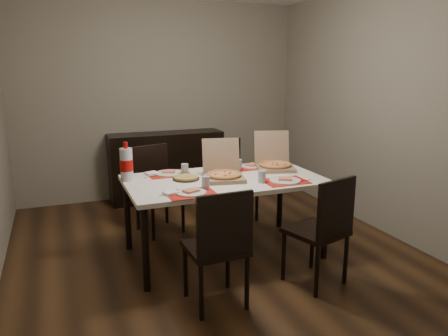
{
  "coord_description": "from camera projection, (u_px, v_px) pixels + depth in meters",
  "views": [
    {
      "loc": [
        -1.35,
        -3.81,
        1.79
      ],
      "look_at": [
        0.07,
        -0.16,
        0.85
      ],
      "focal_mm": 35.0,
      "sensor_mm": 36.0,
      "label": 1
    }
  ],
  "objects": [
    {
      "name": "room_walls",
      "position": [
        196.0,
        69.0,
        4.34
      ],
      "size": [
        3.84,
        4.02,
        2.62
      ],
      "color": "gray",
      "rests_on": "ground"
    },
    {
      "name": "setting_near_right",
      "position": [
        279.0,
        180.0,
        3.94
      ],
      "size": [
        0.5,
        0.3,
        0.11
      ],
      "color": "red",
      "rests_on": "dining_table"
    },
    {
      "name": "sideboard",
      "position": [
        167.0,
        166.0,
        5.86
      ],
      "size": [
        1.5,
        0.4,
        0.9
      ],
      "primitive_type": "cube",
      "color": "black",
      "rests_on": "ground"
    },
    {
      "name": "dining_table",
      "position": [
        224.0,
        185.0,
        4.07
      ],
      "size": [
        1.8,
        1.0,
        0.75
      ],
      "color": "#F2E6CC",
      "rests_on": "ground"
    },
    {
      "name": "ground",
      "position": [
        212.0,
        249.0,
        4.35
      ],
      "size": [
        3.8,
        4.0,
        0.02
      ],
      "primitive_type": "cube",
      "color": "#422814",
      "rests_on": "ground"
    },
    {
      "name": "dip_bowl",
      "position": [
        228.0,
        173.0,
        4.2
      ],
      "size": [
        0.13,
        0.13,
        0.03
      ],
      "primitive_type": "imported",
      "rotation": [
        0.0,
        0.0,
        0.05
      ],
      "color": "white",
      "rests_on": "dining_table"
    },
    {
      "name": "setting_near_left",
      "position": [
        193.0,
        190.0,
        3.61
      ],
      "size": [
        0.46,
        0.3,
        0.11
      ],
      "color": "red",
      "rests_on": "dining_table"
    },
    {
      "name": "pizza_box_center",
      "position": [
        224.0,
        173.0,
        4.03
      ],
      "size": [
        0.42,
        0.45,
        0.36
      ],
      "color": "#866A4D",
      "rests_on": "dining_table"
    },
    {
      "name": "pizza_box_right",
      "position": [
        274.0,
        163.0,
        4.42
      ],
      "size": [
        0.46,
        0.48,
        0.36
      ],
      "color": "#866A4D",
      "rests_on": "dining_table"
    },
    {
      "name": "faina_plate",
      "position": [
        186.0,
        178.0,
        4.02
      ],
      "size": [
        0.25,
        0.25,
        0.03
      ],
      "color": "black",
      "rests_on": "dining_table"
    },
    {
      "name": "chair_near_left",
      "position": [
        219.0,
        244.0,
        3.18
      ],
      "size": [
        0.43,
        0.43,
        0.93
      ],
      "color": "black",
      "rests_on": "ground"
    },
    {
      "name": "chair_far_right",
      "position": [
        231.0,
        176.0,
        5.09
      ],
      "size": [
        0.51,
        0.51,
        0.93
      ],
      "color": "black",
      "rests_on": "ground"
    },
    {
      "name": "setting_far_left",
      "position": [
        171.0,
        172.0,
        4.2
      ],
      "size": [
        0.46,
        0.3,
        0.11
      ],
      "color": "red",
      "rests_on": "dining_table"
    },
    {
      "name": "chair_near_right",
      "position": [
        323.0,
        227.0,
        3.51
      ],
      "size": [
        0.52,
        0.52,
        0.93
      ],
      "color": "black",
      "rests_on": "ground"
    },
    {
      "name": "setting_far_right",
      "position": [
        248.0,
        166.0,
        4.46
      ],
      "size": [
        0.48,
        0.3,
        0.11
      ],
      "color": "red",
      "rests_on": "dining_table"
    },
    {
      "name": "napkin_loose",
      "position": [
        238.0,
        179.0,
        3.99
      ],
      "size": [
        0.15,
        0.15,
        0.02
      ],
      "primitive_type": "cube",
      "rotation": [
        0.0,
        0.0,
        0.42
      ],
      "color": "white",
      "rests_on": "dining_table"
    },
    {
      "name": "chair_far_left",
      "position": [
        156.0,
        185.0,
        4.73
      ],
      "size": [
        0.52,
        0.52,
        0.93
      ],
      "color": "black",
      "rests_on": "ground"
    },
    {
      "name": "soda_bottle",
      "position": [
        126.0,
        164.0,
        3.95
      ],
      "size": [
        0.12,
        0.12,
        0.36
      ],
      "color": "silver",
      "rests_on": "dining_table"
    }
  ]
}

